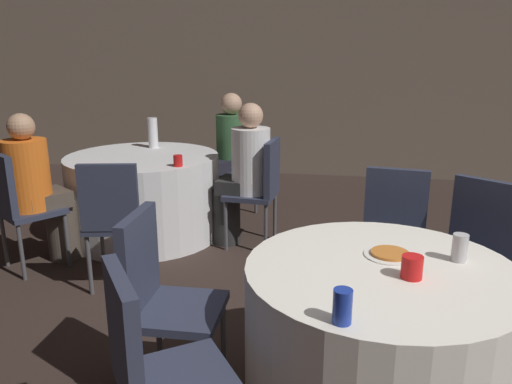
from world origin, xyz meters
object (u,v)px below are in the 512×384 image
Objects in this scene: pizza_plate_near at (390,254)px; chair_far_southwest at (17,200)px; chair_near_southwest at (152,365)px; chair_near_west at (159,289)px; chair_near_northeast at (476,245)px; chair_far_south at (114,214)px; table_near at (377,343)px; person_white_shirt at (243,175)px; person_orange_shirt at (39,190)px; soda_can_silver at (460,248)px; person_green_jacket at (226,155)px; chair_far_northeast at (239,159)px; chair_far_east at (262,183)px; chair_near_north at (393,229)px; soda_can_blue at (342,306)px; bottle_far at (153,133)px; table_far at (145,196)px.

chair_far_southwest is at bearing 158.12° from pizza_plate_near.
chair_near_southwest is 1.00× the size of chair_near_west.
chair_far_south is at bearing 31.65° from chair_near_northeast.
table_near is 0.97× the size of person_white_shirt.
pizza_plate_near is at bearing 10.08° from person_orange_shirt.
chair_far_southwest is 1.00× the size of chair_far_south.
person_white_shirt is 9.91× the size of soda_can_silver.
person_green_jacket is at bearing 27.51° from person_white_shirt.
soda_can_silver is (1.52, -2.73, 0.24)m from chair_far_northeast.
chair_far_east is (0.18, 1.95, 0.00)m from chair_near_west.
chair_near_west is 1.00× the size of chair_far_east.
soda_can_blue is at bearing 86.32° from chair_near_north.
pizza_plate_near is (2.46, -1.16, 0.14)m from person_orange_shirt.
soda_can_blue is at bearing -109.13° from pizza_plate_near.
person_white_shirt is 0.84m from person_green_jacket.
soda_can_blue is at bearing 0.41° from chair_far_southwest.
person_white_shirt reaches higher than table_near.
chair_near_west is at bearing -171.90° from pizza_plate_near.
chair_near_southwest is at bearing -14.05° from person_orange_shirt.
person_white_shirt is (1.53, 0.79, 0.06)m from chair_far_southwest.
chair_near_west is at bearing 162.94° from chair_near_southwest.
chair_near_southwest and chair_near_west have the same top height.
chair_far_east is (-0.82, 1.94, 0.19)m from table_near.
chair_near_northeast is 0.76× the size of person_white_shirt.
pizza_plate_near is (1.02, -1.82, 0.13)m from person_white_shirt.
chair_far_southwest is 0.85m from chair_far_south.
soda_can_silver is at bearing -34.34° from chair_far_south.
person_green_jacket is at bearing -41.62° from chair_near_north.
pizza_plate_near is at bearing 94.45° from chair_near_southwest.
chair_near_west is 1.78m from chair_near_northeast.
table_near is 1.01m from chair_near_southwest.
chair_near_north is 1.00× the size of chair_far_south.
chair_near_southwest is at bearing -69.64° from bottle_far.
chair_far_south is (-0.68, 1.00, 0.00)m from chair_near_west.
person_green_jacket is at bearing 109.42° from soda_can_blue.
pizza_plate_near is (1.23, -2.72, 0.19)m from chair_far_northeast.
table_near is 3.03m from person_green_jacket.
soda_can_silver is (0.29, -0.01, 0.05)m from pizza_plate_near.
pizza_plate_near is at bearing -145.37° from person_white_shirt.
chair_far_east reaches higher than soda_can_blue.
chair_far_south is at bearing 149.66° from table_near.
chair_far_southwest and chair_far_northeast have the same top height.
chair_far_northeast is (0.70, 0.82, 0.19)m from table_far.
chair_far_northeast is at bearing 114.40° from pizza_plate_near.
person_white_shirt reaches higher than person_orange_shirt.
soda_can_blue is at bearing -55.62° from table_far.
chair_near_north is at bearing -125.31° from person_white_shirt.
person_green_jacket is (0.38, 1.75, 0.06)m from chair_far_south.
chair_near_northeast is at bearing 166.26° from chair_near_north.
soda_can_silver reaches higher than pizza_plate_near.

